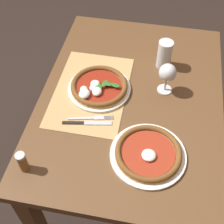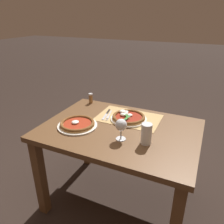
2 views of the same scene
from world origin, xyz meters
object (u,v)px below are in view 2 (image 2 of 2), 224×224
at_px(fork, 109,115).
at_px(pepper_shaker, 91,98).
at_px(pint_glass, 146,134).
at_px(knife, 106,114).
at_px(pizza_near, 128,117).
at_px(wine_glass, 121,126).
at_px(pizza_far, 77,124).

bearing_deg(fork, pepper_shaker, -34.28).
distance_m(pint_glass, knife, 0.53).
bearing_deg(knife, pepper_shaker, -35.73).
height_order(pizza_near, wine_glass, wine_glass).
bearing_deg(pizza_far, fork, -117.97).
relative_size(fork, knife, 0.92).
bearing_deg(pepper_shaker, pizza_far, 107.45).
xyz_separation_m(pizza_near, wine_glass, (-0.06, 0.31, 0.08)).
bearing_deg(pizza_near, pizza_far, 40.53).
bearing_deg(pepper_shaker, pizza_near, 157.42).
xyz_separation_m(fork, pepper_shaker, (0.29, -0.20, 0.04)).
bearing_deg(pizza_far, wine_glass, 174.72).
bearing_deg(pepper_shaker, pint_glass, 145.66).
bearing_deg(wine_glass, knife, -49.65).
xyz_separation_m(pizza_far, wine_glass, (-0.38, 0.03, 0.09)).
height_order(pizza_far, pepper_shaker, pepper_shaker).
bearing_deg(knife, fork, 160.39).
bearing_deg(pepper_shaker, knife, 144.27).
distance_m(fork, knife, 0.03).
distance_m(wine_glass, knife, 0.42).
height_order(wine_glass, pepper_shaker, wine_glass).
bearing_deg(pizza_far, knife, -111.96).
distance_m(pizza_near, knife, 0.21).
bearing_deg(pizza_near, fork, 1.21).
distance_m(pizza_near, pint_glass, 0.37).
xyz_separation_m(pizza_near, pepper_shaker, (0.46, -0.19, 0.03)).
xyz_separation_m(knife, pepper_shaker, (0.26, -0.19, 0.04)).
height_order(knife, pepper_shaker, pepper_shaker).
height_order(pint_glass, pepper_shaker, pint_glass).
distance_m(pint_glass, fork, 0.50).
height_order(pizza_near, pepper_shaker, pepper_shaker).
xyz_separation_m(wine_glass, fork, (0.24, -0.30, -0.10)).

